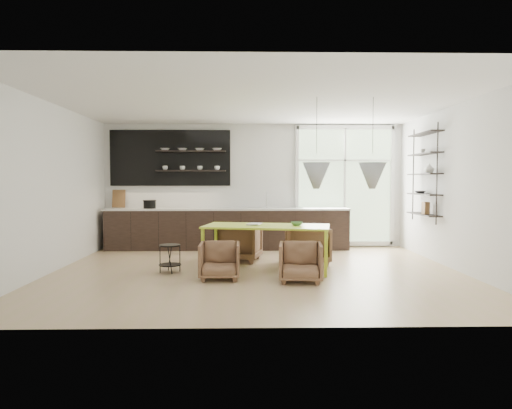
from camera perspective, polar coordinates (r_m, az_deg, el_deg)
The scene contains 11 objects.
room at distance 8.91m, azimuth 3.63°, elevation 2.29°, with size 7.02×6.01×2.91m.
kitchen_run at distance 10.53m, azimuth -4.07°, elevation -2.30°, with size 5.54×0.69×2.75m.
right_shelving at distance 9.63m, azimuth 20.35°, elevation 3.29°, with size 0.26×1.22×1.90m.
dining_table at distance 7.99m, azimuth 1.35°, elevation -3.00°, with size 2.31×1.36×0.79m.
armchair_back_left at distance 8.97m, azimuth -2.08°, elevation -4.71°, with size 0.78×0.81×0.73m, color brown.
armchair_back_right at distance 8.70m, azimuth 6.45°, elevation -5.04°, with size 0.76×0.79×0.71m, color brown.
armchair_front_left at distance 7.35m, azimuth -4.57°, elevation -7.00°, with size 0.63×0.65×0.59m, color brown.
armchair_front_right at distance 7.17m, azimuth 5.59°, elevation -7.17°, with size 0.66×0.67×0.61m, color brown.
wire_stool at distance 7.97m, azimuth -10.71°, elevation -6.17°, with size 0.38×0.38×0.48m.
table_book at distance 8.07m, azimuth -0.99°, elevation -2.45°, with size 0.23×0.31×0.03m, color white.
table_bowl at distance 7.99m, azimuth 5.11°, elevation -2.39°, with size 0.20×0.20×0.06m, color #538A50.
Camera 1 is at (-0.17, -7.78, 1.57)m, focal length 32.00 mm.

